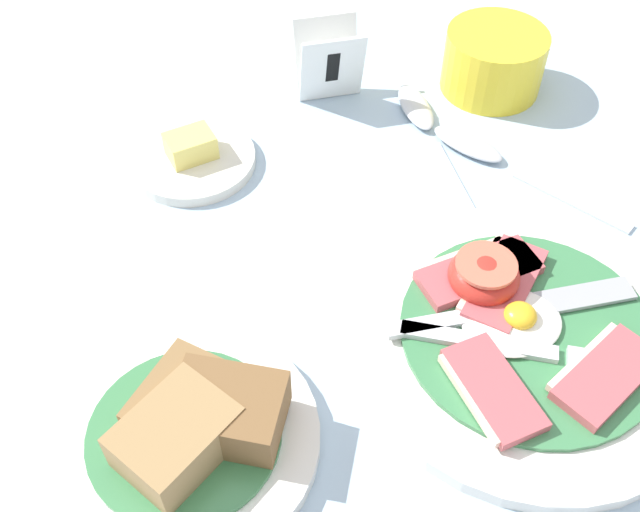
% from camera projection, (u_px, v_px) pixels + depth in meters
% --- Properties ---
extents(ground_plane, '(3.00, 3.00, 0.00)m').
position_uv_depth(ground_plane, '(446.00, 364.00, 0.52)').
color(ground_plane, '#A3BCD1').
extents(breakfast_plate, '(0.25, 0.25, 0.04)m').
position_uv_depth(breakfast_plate, '(523.00, 332.00, 0.53)').
color(breakfast_plate, silver).
rests_on(breakfast_plate, ground_plane).
extents(bread_plate, '(0.17, 0.17, 0.05)m').
position_uv_depth(bread_plate, '(191.00, 430.00, 0.47)').
color(bread_plate, silver).
rests_on(bread_plate, ground_plane).
extents(sugar_cup, '(0.10, 0.10, 0.06)m').
position_uv_depth(sugar_cup, '(494.00, 59.00, 0.71)').
color(sugar_cup, yellow).
rests_on(sugar_cup, ground_plane).
extents(butter_dish, '(0.11, 0.11, 0.03)m').
position_uv_depth(butter_dish, '(193.00, 157.00, 0.66)').
color(butter_dish, silver).
rests_on(butter_dish, ground_plane).
extents(number_card, '(0.06, 0.05, 0.07)m').
position_uv_depth(number_card, '(329.00, 62.00, 0.70)').
color(number_card, white).
rests_on(number_card, ground_plane).
extents(teaspoon_near_cup, '(0.03, 0.19, 0.01)m').
position_uv_depth(teaspoon_near_cup, '(425.00, 125.00, 0.69)').
color(teaspoon_near_cup, silver).
rests_on(teaspoon_near_cup, ground_plane).
extents(teaspoon_stray, '(0.12, 0.17, 0.01)m').
position_uv_depth(teaspoon_stray, '(494.00, 158.00, 0.66)').
color(teaspoon_stray, silver).
rests_on(teaspoon_stray, ground_plane).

